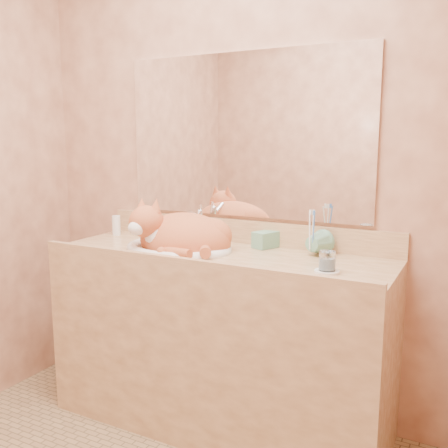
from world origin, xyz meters
The scene contains 12 objects.
wall_back centered at (0.00, 1.00, 1.25)m, with size 2.40×0.02×2.50m, color #915A42.
vanity_counter centered at (0.00, 0.72, 0.42)m, with size 1.60×0.55×0.85m, color #986C44, non-canonical shape.
mirror centered at (0.00, 0.99, 1.39)m, with size 1.30×0.02×0.80m, color white.
sink_basin centered at (-0.21, 0.70, 0.93)m, with size 0.52×0.43×0.16m, color white, non-canonical shape.
faucet centered at (-0.21, 0.90, 0.94)m, with size 0.05×0.13×0.18m, color silver, non-canonical shape.
cat centered at (-0.20, 0.70, 0.93)m, with size 0.46×0.38×0.25m, color #B24E29, non-canonical shape.
soap_dispenser centered at (0.12, 0.88, 0.94)m, with size 0.08×0.08×0.18m, color #66A485.
toothbrush_cup centered at (0.41, 0.85, 0.90)m, with size 0.11×0.11×0.11m, color #66A485.
toothbrushes centered at (0.41, 0.85, 0.98)m, with size 0.04×0.04×0.22m, color white, non-canonical shape.
saucer centered at (0.54, 0.62, 0.85)m, with size 0.10×0.10×0.01m, color white.
water_glass centered at (0.54, 0.62, 0.90)m, with size 0.07×0.07×0.08m, color silver.
lotion_bottle centered at (-0.71, 0.86, 0.90)m, with size 0.04×0.04×0.11m, color white.
Camera 1 is at (1.07, -1.26, 1.37)m, focal length 40.00 mm.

